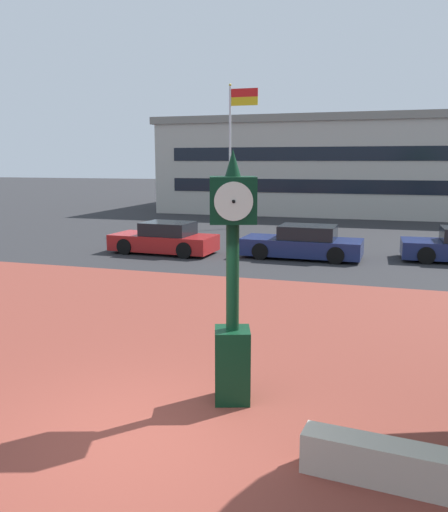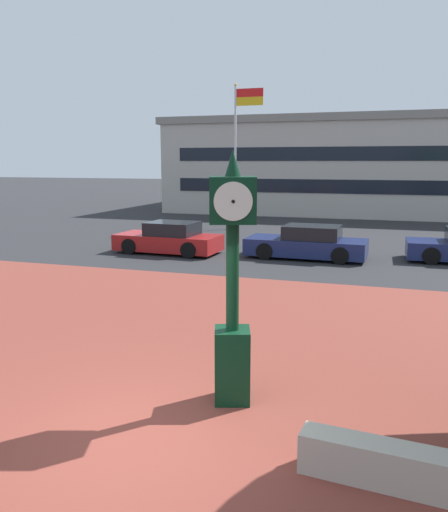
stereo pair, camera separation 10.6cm
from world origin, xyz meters
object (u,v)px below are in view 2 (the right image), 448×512
object	(u,v)px
street_clock	(232,283)
car_street_mid	(169,239)
civic_building	(378,165)
flagpole_primary	(238,145)
car_street_far	(307,244)

from	to	relation	value
street_clock	car_street_mid	world-z (taller)	street_clock
street_clock	civic_building	xyz separation A→B (m)	(0.86, 34.74, 1.51)
civic_building	car_street_mid	bearing A→B (deg)	-107.99
street_clock	flagpole_primary	size ratio (longest dim) A/B	0.50
car_street_far	flagpole_primary	bearing A→B (deg)	34.84
car_street_mid	civic_building	world-z (taller)	civic_building
flagpole_primary	car_street_mid	bearing A→B (deg)	-93.10
street_clock	civic_building	size ratio (longest dim) A/B	0.13
car_street_mid	flagpole_primary	xyz separation A→B (m)	(0.45, 8.36, 4.03)
civic_building	flagpole_primary	bearing A→B (deg)	-115.82
car_street_far	flagpole_primary	distance (m)	10.17
car_street_mid	civic_building	bearing A→B (deg)	-15.22
car_street_mid	civic_building	size ratio (longest dim) A/B	0.14
civic_building	car_street_far	bearing A→B (deg)	-94.54
street_clock	civic_building	distance (m)	34.78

